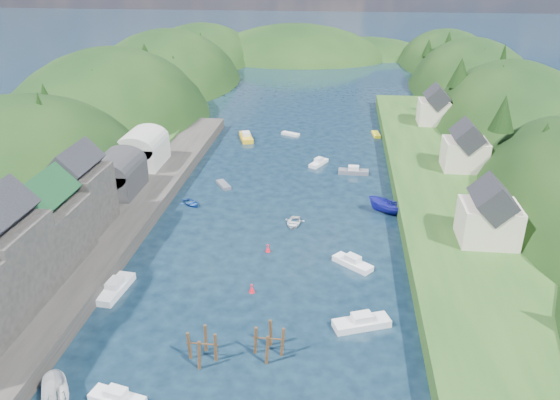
# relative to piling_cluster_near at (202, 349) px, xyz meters

# --- Properties ---
(ground) EXTENTS (600.00, 600.00, 0.00)m
(ground) POSITION_rel_piling_cluster_near_xyz_m (4.17, 51.16, -1.29)
(ground) COLOR black
(ground) RESTS_ON ground
(hillside_left) EXTENTS (44.00, 245.56, 52.00)m
(hillside_left) POSITION_rel_piling_cluster_near_xyz_m (-40.83, 76.16, -9.32)
(hillside_left) COLOR black
(hillside_left) RESTS_ON ground
(hillside_right) EXTENTS (36.00, 245.56, 48.00)m
(hillside_right) POSITION_rel_piling_cluster_near_xyz_m (49.17, 76.16, -8.70)
(hillside_right) COLOR black
(hillside_right) RESTS_ON ground
(far_hills) EXTENTS (103.00, 68.00, 44.00)m
(far_hills) POSITION_rel_piling_cluster_near_xyz_m (5.38, 175.17, -12.09)
(far_hills) COLOR black
(far_hills) RESTS_ON ground
(hill_trees) EXTENTS (92.55, 149.17, 12.27)m
(hill_trees) POSITION_rel_piling_cluster_near_xyz_m (4.51, 65.99, 9.71)
(hill_trees) COLOR black
(hill_trees) RESTS_ON ground
(quay_left) EXTENTS (12.00, 110.00, 2.00)m
(quay_left) POSITION_rel_piling_cluster_near_xyz_m (-19.83, 21.16, -0.29)
(quay_left) COLOR #2D2B28
(quay_left) RESTS_ON ground
(terrace_left_grass) EXTENTS (12.00, 110.00, 2.50)m
(terrace_left_grass) POSITION_rel_piling_cluster_near_xyz_m (-26.83, 21.16, -0.04)
(terrace_left_grass) COLOR #234719
(terrace_left_grass) RESTS_ON ground
(quayside_buildings) EXTENTS (8.00, 35.84, 12.90)m
(quayside_buildings) POSITION_rel_piling_cluster_near_xyz_m (-21.83, 7.56, 5.80)
(quayside_buildings) COLOR #2D2B28
(quayside_buildings) RESTS_ON quay_left
(boat_sheds) EXTENTS (7.00, 21.00, 7.50)m
(boat_sheds) POSITION_rel_piling_cluster_near_xyz_m (-21.83, 40.16, 3.98)
(boat_sheds) COLOR #2D2D30
(boat_sheds) RESTS_ON quay_left
(terrace_right) EXTENTS (16.00, 120.00, 2.40)m
(terrace_right) POSITION_rel_piling_cluster_near_xyz_m (29.17, 41.16, -0.09)
(terrace_right) COLOR #234719
(terrace_right) RESTS_ON ground
(right_bank_cottages) EXTENTS (9.00, 59.24, 8.41)m
(right_bank_cottages) POSITION_rel_piling_cluster_near_xyz_m (32.17, 49.50, 4.56)
(right_bank_cottages) COLOR beige
(right_bank_cottages) RESTS_ON terrace_right
(piling_cluster_near) EXTENTS (3.06, 2.87, 3.72)m
(piling_cluster_near) POSITION_rel_piling_cluster_near_xyz_m (0.00, 0.00, 0.00)
(piling_cluster_near) COLOR #382314
(piling_cluster_near) RESTS_ON ground
(piling_cluster_far) EXTENTS (3.15, 2.95, 3.74)m
(piling_cluster_far) POSITION_rel_piling_cluster_near_xyz_m (6.21, 1.47, 0.01)
(piling_cluster_far) COLOR #382314
(piling_cluster_far) RESTS_ON ground
(channel_buoy_near) EXTENTS (0.70, 0.70, 1.10)m
(channel_buoy_near) POSITION_rel_piling_cluster_near_xyz_m (2.85, 11.86, -0.81)
(channel_buoy_near) COLOR red
(channel_buoy_near) RESTS_ON ground
(channel_buoy_far) EXTENTS (0.70, 0.70, 1.10)m
(channel_buoy_far) POSITION_rel_piling_cluster_near_xyz_m (3.44, 21.43, -0.81)
(channel_buoy_far) COLOR red
(channel_buoy_far) RESTS_ON ground
(moored_boats) EXTENTS (37.48, 88.39, 2.47)m
(moored_boats) POSITION_rel_piling_cluster_near_xyz_m (3.82, 22.47, -0.59)
(moored_boats) COLOR navy
(moored_boats) RESTS_ON ground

